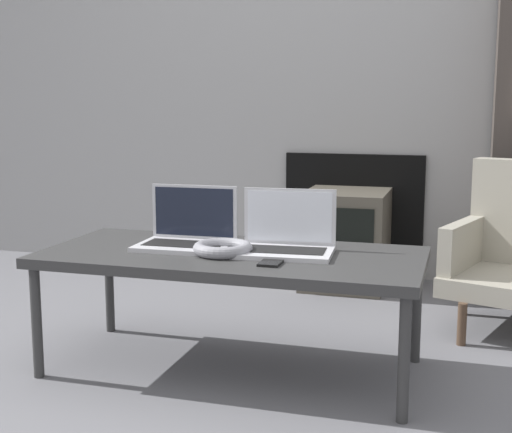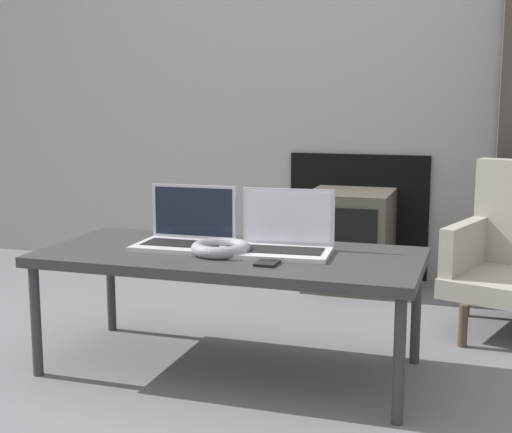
{
  "view_description": "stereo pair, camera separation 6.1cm",
  "coord_description": "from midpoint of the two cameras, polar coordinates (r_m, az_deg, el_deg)",
  "views": [
    {
      "loc": [
        0.78,
        -1.99,
        0.96
      ],
      "look_at": [
        0.0,
        0.63,
        0.51
      ],
      "focal_mm": 50.0,
      "sensor_mm": 36.0,
      "label": 1
    },
    {
      "loc": [
        0.84,
        -1.97,
        0.96
      ],
      "look_at": [
        0.0,
        0.63,
        0.51
      ],
      "focal_mm": 50.0,
      "sensor_mm": 36.0,
      "label": 2
    }
  ],
  "objects": [
    {
      "name": "wall_back",
      "position": [
        3.96,
        6.22,
        14.02
      ],
      "size": [
        7.0,
        0.08,
        2.6
      ],
      "color": "#999999",
      "rests_on": "ground_plane"
    },
    {
      "name": "headphones",
      "position": [
        2.47,
        -2.13,
        -2.55
      ],
      "size": [
        0.21,
        0.21,
        0.04
      ],
      "color": "gray",
      "rests_on": "table"
    },
    {
      "name": "phone",
      "position": [
        2.33,
        1.79,
        -3.66
      ],
      "size": [
        0.07,
        0.13,
        0.01
      ],
      "color": "black",
      "rests_on": "table"
    },
    {
      "name": "laptop_right",
      "position": [
        2.49,
        2.98,
        -1.85
      ],
      "size": [
        0.35,
        0.26,
        0.22
      ],
      "rotation": [
        0.0,
        0.0,
        0.08
      ],
      "color": "silver",
      "rests_on": "table"
    },
    {
      "name": "laptop_left",
      "position": [
        2.61,
        -4.9,
        -1.36
      ],
      "size": [
        0.34,
        0.24,
        0.22
      ],
      "rotation": [
        0.0,
        0.0,
        0.02
      ],
      "color": "silver",
      "rests_on": "table"
    },
    {
      "name": "tv",
      "position": [
        3.71,
        7.99,
        -1.81
      ],
      "size": [
        0.42,
        0.45,
        0.5
      ],
      "color": "#4C473D",
      "rests_on": "ground_plane"
    },
    {
      "name": "table",
      "position": [
        2.51,
        -1.4,
        -3.59
      ],
      "size": [
        1.33,
        0.6,
        0.43
      ],
      "color": "#333333",
      "rests_on": "ground_plane"
    },
    {
      "name": "ground_plane",
      "position": [
        2.34,
        -4.11,
        -14.85
      ],
      "size": [
        14.0,
        14.0,
        0.0
      ],
      "primitive_type": "plane",
      "color": "slate"
    }
  ]
}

